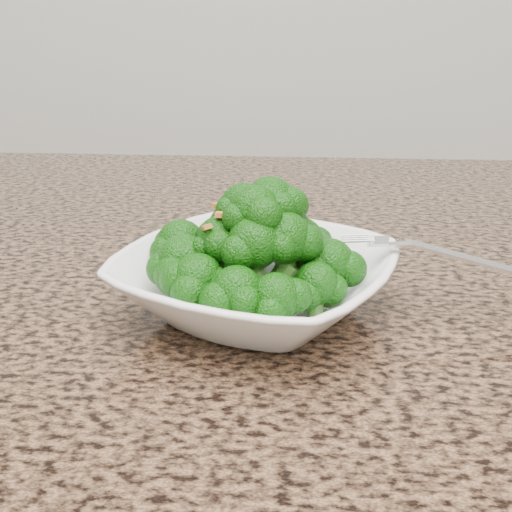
# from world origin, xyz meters

# --- Properties ---
(granite_counter) EXTENTS (1.64, 1.04, 0.03)m
(granite_counter) POSITION_xyz_m (0.00, 0.30, 0.89)
(granite_counter) COLOR brown
(granite_counter) RESTS_ON cabinet
(bowl) EXTENTS (0.28, 0.28, 0.05)m
(bowl) POSITION_xyz_m (0.10, 0.21, 0.93)
(bowl) COLOR white
(bowl) RESTS_ON granite_counter
(broccoli_pile) EXTENTS (0.19, 0.19, 0.07)m
(broccoli_pile) POSITION_xyz_m (0.10, 0.21, 0.99)
(broccoli_pile) COLOR #105109
(broccoli_pile) RESTS_ON bowl
(garlic_topping) EXTENTS (0.11, 0.11, 0.01)m
(garlic_topping) POSITION_xyz_m (0.10, 0.21, 1.03)
(garlic_topping) COLOR orange
(garlic_topping) RESTS_ON broccoli_pile
(fork) EXTENTS (0.17, 0.05, 0.01)m
(fork) POSITION_xyz_m (0.22, 0.22, 0.96)
(fork) COLOR silver
(fork) RESTS_ON bowl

